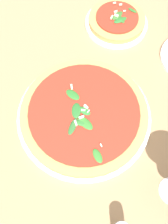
{
  "coord_description": "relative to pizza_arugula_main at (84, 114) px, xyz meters",
  "views": [
    {
      "loc": [
        -0.25,
        0.11,
        0.63
      ],
      "look_at": [
        0.02,
        0.03,
        0.03
      ],
      "focal_mm": 42.0,
      "sensor_mm": 36.0,
      "label": 1
    }
  ],
  "objects": [
    {
      "name": "pizza_arugula_main",
      "position": [
        0.0,
        0.0,
        0.0
      ],
      "size": [
        0.35,
        0.35,
        0.05
      ],
      "color": "white",
      "rests_on": "ground_plane"
    },
    {
      "name": "pizza_personal_side",
      "position": [
        0.27,
        -0.19,
        -0.0
      ],
      "size": [
        0.19,
        0.19,
        0.05
      ],
      "color": "white",
      "rests_on": "ground_plane"
    },
    {
      "name": "ground_plane",
      "position": [
        -0.02,
        -0.03,
        -0.02
      ],
      "size": [
        6.0,
        6.0,
        0.0
      ],
      "primitive_type": "plane",
      "color": "#9E7A56"
    }
  ]
}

